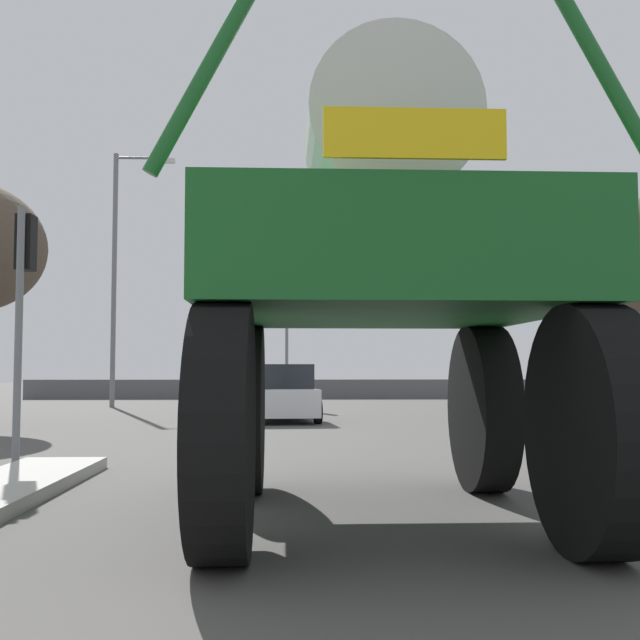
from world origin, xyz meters
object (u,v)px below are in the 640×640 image
(traffic_signal_far_left, at_px, (287,329))
(sedan_ahead, at_px, (281,394))
(oversize_sprayer, at_px, (382,282))
(traffic_signal_near_left, at_px, (24,276))
(traffic_signal_near_right, at_px, (561,285))
(streetlight_far_left, at_px, (119,266))

(traffic_signal_far_left, bearing_deg, sedan_ahead, -91.16)
(oversize_sprayer, bearing_deg, sedan_ahead, 4.18)
(traffic_signal_near_left, bearing_deg, traffic_signal_near_right, 0.02)
(traffic_signal_near_left, xyz_separation_m, traffic_signal_far_left, (3.86, 15.85, 0.04))
(streetlight_far_left, bearing_deg, traffic_signal_near_right, -58.24)
(traffic_signal_near_left, relative_size, traffic_signal_near_right, 1.04)
(oversize_sprayer, relative_size, sedan_ahead, 1.18)
(sedan_ahead, height_order, streetlight_far_left, streetlight_far_left)
(traffic_signal_near_right, height_order, streetlight_far_left, streetlight_far_left)
(oversize_sprayer, distance_m, traffic_signal_far_left, 20.31)
(traffic_signal_near_right, bearing_deg, sedan_ahead, 115.19)
(oversize_sprayer, bearing_deg, traffic_signal_near_right, -37.08)
(traffic_signal_near_left, distance_m, streetlight_far_left, 17.32)
(sedan_ahead, distance_m, streetlight_far_left, 10.74)
(sedan_ahead, xyz_separation_m, traffic_signal_near_right, (4.41, -9.38, 1.97))
(traffic_signal_near_left, relative_size, traffic_signal_far_left, 0.98)
(traffic_signal_near_left, xyz_separation_m, streetlight_far_left, (-2.37, 16.98, 2.43))
(oversize_sprayer, height_order, traffic_signal_far_left, oversize_sprayer)
(oversize_sprayer, distance_m, sedan_ahead, 13.93)
(traffic_signal_near_right, xyz_separation_m, streetlight_far_left, (-10.51, 16.98, 2.54))
(traffic_signal_near_left, distance_m, traffic_signal_near_right, 8.14)
(sedan_ahead, bearing_deg, traffic_signal_far_left, -6.49)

